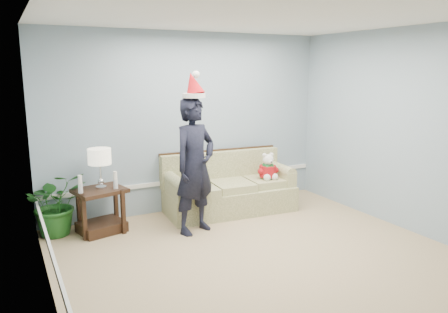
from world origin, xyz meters
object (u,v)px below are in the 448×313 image
Objects in this scene: sofa at (228,190)px; table_lamp at (100,158)px; teddy_bear at (268,169)px; houseplant at (56,203)px; side_table at (101,215)px; man at (195,166)px.

table_lamp is (-1.91, -0.01, 0.68)m from sofa.
table_lamp is at bearing -178.83° from teddy_bear.
sofa is 2.35× the size of houseplant.
teddy_bear is at bearing -3.70° from side_table.
man reaches higher than sofa.
side_table is at bearing -175.15° from sofa.
teddy_bear reaches higher than side_table.
table_lamp is 1.25m from man.
sofa is 2.03m from table_lamp.
side_table is 0.77m from table_lamp.
man reaches higher than houseplant.
man is 1.47m from teddy_bear.
sofa is at bearing -3.48° from houseplant.
table_lamp is (0.03, 0.02, 0.77)m from side_table.
teddy_bear reaches higher than houseplant.
sofa is at bearing 15.44° from man.
sofa is 1.94m from side_table.
houseplant is 0.47× the size of man.
houseplant is (-0.56, 0.16, -0.58)m from table_lamp.
sofa is at bearing 167.07° from teddy_bear.
side_table is at bearing -18.89° from houseplant.
teddy_bear is at bearing -14.36° from sofa.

